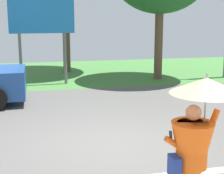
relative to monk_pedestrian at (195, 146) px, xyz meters
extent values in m
cube|color=#565451|center=(-0.50, 5.16, -1.15)|extent=(40.00, 8.00, 0.10)
cube|color=#417638|center=(-0.50, 13.16, -1.15)|extent=(40.00, 8.00, 0.10)
cone|color=#E55B19|center=(-0.04, 0.00, -0.38)|extent=(0.60, 0.60, 1.45)
cylinder|color=#E55B19|center=(-0.04, 0.00, 0.02)|extent=(0.44, 0.44, 0.65)
sphere|color=tan|center=(-0.04, 0.00, 0.49)|extent=(0.22, 0.22, 0.22)
cylinder|color=#E55B19|center=(0.24, 0.00, 0.30)|extent=(0.24, 0.09, 0.45)
cylinder|color=#E55B19|center=(-0.30, 0.02, 0.05)|extent=(0.29, 0.08, 0.24)
cylinder|color=gray|center=(0.13, 0.00, 0.52)|extent=(0.02, 0.02, 0.75)
cone|color=#D1B284|center=(0.13, 0.00, 0.86)|extent=(1.00, 1.00, 0.22)
cylinder|color=gray|center=(0.13, 0.00, 0.98)|extent=(0.02, 0.02, 0.10)
cube|color=black|center=(-0.34, 0.05, 0.15)|extent=(0.02, 0.11, 0.16)
cube|color=navy|center=(-0.31, -0.05, -0.25)|extent=(0.12, 0.24, 0.30)
cylinder|color=black|center=(-3.36, 8.62, -0.72)|extent=(0.76, 0.28, 0.76)
cylinder|color=slate|center=(-2.69, 10.37, 0.00)|extent=(0.12, 0.12, 2.20)
cylinder|color=slate|center=(-0.89, 10.37, 0.00)|extent=(0.12, 0.12, 2.20)
cube|color=#1E72B2|center=(-1.79, 10.37, 1.70)|extent=(2.60, 0.10, 1.40)
cylinder|color=brown|center=(-0.55, 13.46, 1.34)|extent=(0.36, 0.36, 4.88)
cylinder|color=brown|center=(3.26, 10.64, 0.63)|extent=(0.36, 0.36, 3.47)
camera|label=1|loc=(-2.13, -4.32, 1.83)|focal=57.01mm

